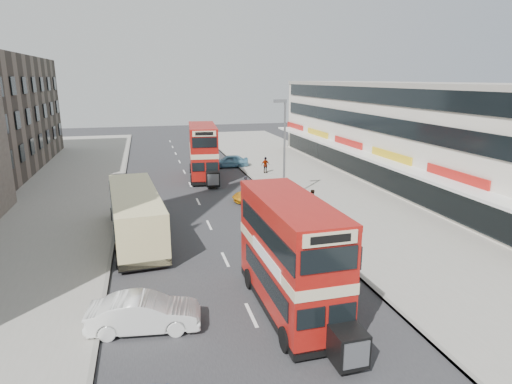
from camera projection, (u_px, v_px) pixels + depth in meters
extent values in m
plane|color=#28282B|center=(264.00, 342.00, 16.46)|extent=(160.00, 160.00, 0.00)
cube|color=#28282B|center=(198.00, 202.00, 35.20)|extent=(12.00, 90.00, 0.01)
cube|color=gray|center=(335.00, 192.00, 38.07)|extent=(12.00, 90.00, 0.15)
cube|color=gray|center=(36.00, 212.00, 32.30)|extent=(12.00, 90.00, 0.15)
cube|color=gray|center=(119.00, 206.00, 33.72)|extent=(0.20, 90.00, 0.16)
cube|color=gray|center=(271.00, 196.00, 36.65)|extent=(0.20, 90.00, 0.16)
cube|color=beige|center=(408.00, 135.00, 40.75)|extent=(8.00, 46.00, 9.00)
cube|color=black|center=(366.00, 168.00, 40.51)|extent=(0.10, 44.00, 2.40)
cube|color=gray|center=(412.00, 85.00, 39.59)|extent=(8.20, 46.20, 0.40)
cube|color=white|center=(359.00, 153.00, 39.95)|extent=(1.80, 44.00, 0.20)
cylinder|color=slate|center=(284.00, 153.00, 33.91)|extent=(0.16, 0.16, 8.00)
cube|color=slate|center=(280.00, 101.00, 32.80)|extent=(1.00, 0.20, 0.25)
cube|color=black|center=(289.00, 302.00, 18.78)|extent=(2.52, 7.54, 0.33)
cube|color=maroon|center=(289.00, 278.00, 18.49)|extent=(2.50, 7.54, 2.06)
cube|color=beige|center=(290.00, 252.00, 18.20)|extent=(2.54, 7.59, 0.42)
cube|color=maroon|center=(290.00, 227.00, 17.91)|extent=(2.50, 7.54, 1.97)
cube|color=maroon|center=(291.00, 202.00, 17.65)|extent=(2.52, 7.56, 0.23)
cube|color=black|center=(348.00, 346.00, 14.79)|extent=(1.15, 1.15, 1.22)
cube|color=black|center=(204.00, 174.00, 43.65)|extent=(3.24, 8.19, 0.35)
cube|color=maroon|center=(203.00, 162.00, 43.35)|extent=(3.22, 8.19, 2.20)
cube|color=beige|center=(203.00, 150.00, 43.03)|extent=(3.26, 8.23, 0.45)
cube|color=maroon|center=(203.00, 138.00, 42.73)|extent=(3.22, 8.19, 2.10)
cube|color=maroon|center=(202.00, 126.00, 42.44)|extent=(3.24, 8.21, 0.25)
cube|color=black|center=(213.00, 179.00, 39.21)|extent=(1.30, 1.30, 1.30)
cube|color=black|center=(137.00, 232.00, 26.99)|extent=(3.60, 10.83, 0.43)
cube|color=#D4C789|center=(136.00, 213.00, 26.68)|extent=(3.57, 10.83, 2.76)
imported|color=white|center=(144.00, 313.00, 17.11)|extent=(4.52, 2.05, 1.44)
imported|color=maroon|center=(269.00, 197.00, 34.25)|extent=(4.50, 1.90, 1.30)
imported|color=orange|center=(256.00, 195.00, 35.23)|extent=(4.12, 2.32, 1.09)
imported|color=#5A97B5|center=(230.00, 161.00, 48.61)|extent=(4.29, 2.08, 1.41)
imported|color=gray|center=(312.00, 201.00, 31.84)|extent=(0.65, 0.46, 1.70)
imported|color=gray|center=(265.00, 165.00, 45.03)|extent=(1.04, 0.62, 1.66)
imported|color=gray|center=(246.00, 194.00, 35.74)|extent=(0.60, 1.66, 0.87)
imported|color=black|center=(246.00, 186.00, 35.56)|extent=(0.59, 0.39, 1.62)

